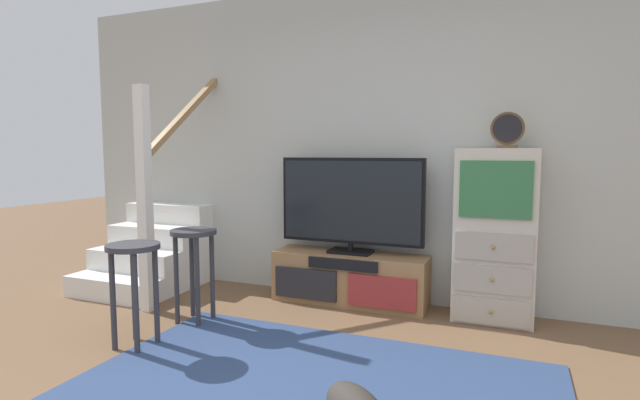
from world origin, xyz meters
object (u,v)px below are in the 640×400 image
(bar_stool_near, at_px, (134,270))
(bar_stool_far, at_px, (194,253))
(desk_clock, at_px, (507,130))
(media_console, at_px, (349,278))
(television, at_px, (351,203))
(side_cabinet, at_px, (495,236))

(bar_stool_near, xyz_separation_m, bar_stool_far, (0.07, 0.54, 0.01))
(desk_clock, bearing_deg, media_console, 179.78)
(media_console, relative_size, bar_stool_near, 1.90)
(bar_stool_near, bearing_deg, media_console, 54.26)
(television, relative_size, side_cabinet, 0.95)
(media_console, distance_m, television, 0.64)
(media_console, xyz_separation_m, desk_clock, (1.20, -0.00, 1.22))
(desk_clock, height_order, bar_stool_near, desk_clock)
(bar_stool_far, bearing_deg, side_cabinet, 22.67)
(media_console, height_order, desk_clock, desk_clock)
(media_console, relative_size, desk_clock, 5.02)
(side_cabinet, relative_size, bar_stool_far, 1.86)
(side_cabinet, xyz_separation_m, desk_clock, (0.06, -0.01, 0.79))
(desk_clock, bearing_deg, television, 178.64)
(media_console, height_order, bar_stool_far, bar_stool_far)
(side_cabinet, bearing_deg, bar_stool_near, -146.71)
(television, relative_size, bar_stool_far, 1.76)
(desk_clock, bearing_deg, bar_stool_near, -147.73)
(side_cabinet, relative_size, bar_stool_near, 1.90)
(media_console, bearing_deg, desk_clock, -0.22)
(media_console, xyz_separation_m, bar_stool_near, (-1.01, -1.40, 0.30))
(side_cabinet, bearing_deg, desk_clock, -13.54)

